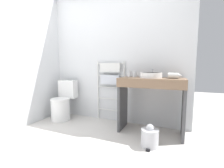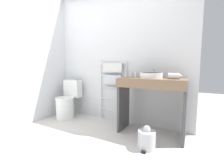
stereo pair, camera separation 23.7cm
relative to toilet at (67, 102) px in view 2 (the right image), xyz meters
name	(u,v)px [view 2 (the right image)]	position (x,y,z in m)	size (l,w,h in m)	color
ground_plane	(55,159)	(0.93, -1.12, -0.32)	(12.00, 12.00, 0.00)	silver
wall_back	(116,51)	(0.93, 0.39, 1.02)	(2.80, 0.12, 2.69)	silver
wall_side	(34,51)	(-0.41, -0.40, 1.02)	(0.12, 2.14, 2.69)	silver
toilet	(67,102)	(0.00, 0.00, 0.00)	(0.38, 0.50, 0.78)	white
towel_radiator	(113,79)	(0.91, 0.28, 0.49)	(0.57, 0.06, 1.15)	white
vanity_counter	(151,97)	(1.71, 0.03, 0.27)	(0.97, 0.49, 0.87)	#84664C
sink_basin	(151,75)	(1.70, 0.02, 0.59)	(0.33, 0.33, 0.08)	white
faucet	(154,72)	(1.70, 0.20, 0.64)	(0.02, 0.10, 0.14)	silver
cup_near_wall	(131,74)	(1.31, 0.21, 0.60)	(0.06, 0.06, 0.10)	white
cup_near_edge	(136,74)	(1.41, 0.17, 0.59)	(0.06, 0.06, 0.09)	white
hair_dryer	(175,76)	(2.02, 0.02, 0.59)	(0.19, 0.18, 0.08)	white
trash_bin	(147,139)	(1.77, -0.39, -0.20)	(0.22, 0.26, 0.30)	silver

